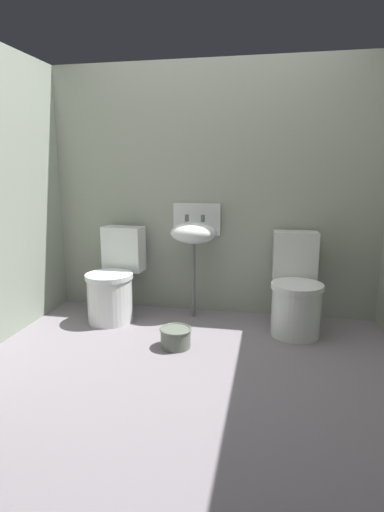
# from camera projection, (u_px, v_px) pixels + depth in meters

# --- Properties ---
(ground_plane) EXTENTS (3.28, 2.73, 0.08)m
(ground_plane) POSITION_uv_depth(u_px,v_px,m) (183.00, 375.00, 2.71)
(ground_plane) COLOR gray
(wall_back) EXTENTS (3.28, 0.10, 2.18)m
(wall_back) POSITION_uv_depth(u_px,v_px,m) (212.00, 191.00, 3.64)
(wall_back) COLOR #979F8C
(wall_back) RESTS_ON ground
(toilet_left) EXTENTS (0.43, 0.62, 0.78)m
(toilet_left) POSITION_uv_depth(u_px,v_px,m) (114.00, 282.00, 3.56)
(toilet_left) COLOR white
(toilet_left) RESTS_ON ground
(toilet_right) EXTENTS (0.42, 0.61, 0.78)m
(toilet_right) POSITION_uv_depth(u_px,v_px,m) (296.00, 293.00, 3.28)
(toilet_right) COLOR white
(toilet_right) RESTS_ON ground
(sink) EXTENTS (0.42, 0.35, 0.99)m
(sink) POSITION_uv_depth(u_px,v_px,m) (194.00, 232.00, 3.53)
(sink) COLOR slate
(sink) RESTS_ON ground
(bucket) EXTENTS (0.24, 0.24, 0.15)m
(bucket) POSITION_uv_depth(u_px,v_px,m) (176.00, 337.00, 3.02)
(bucket) COLOR slate
(bucket) RESTS_ON ground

